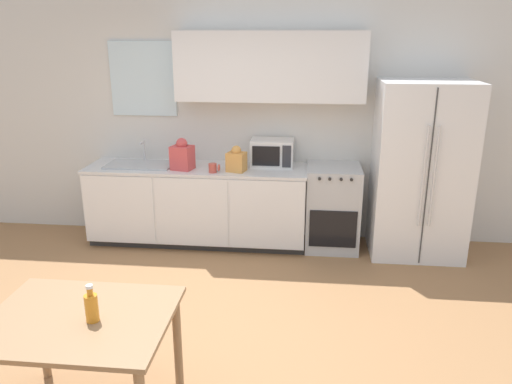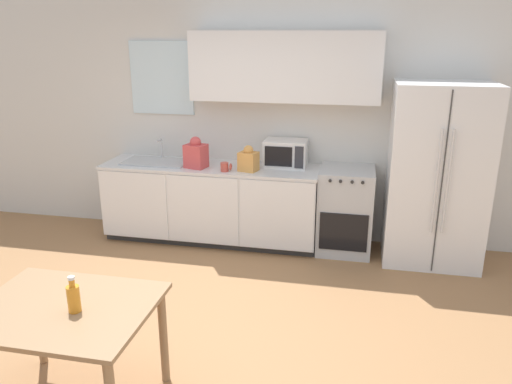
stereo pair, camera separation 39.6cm
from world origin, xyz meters
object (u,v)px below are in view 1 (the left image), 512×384
(oven_range, at_px, (332,207))
(refrigerator, at_px, (420,171))
(coffee_mug, at_px, (213,168))
(microwave, at_px, (272,153))
(dining_table, at_px, (80,332))
(drink_bottle, at_px, (92,307))

(oven_range, xyz_separation_m, refrigerator, (0.89, -0.05, 0.46))
(refrigerator, xyz_separation_m, coffee_mug, (-2.16, -0.17, 0.01))
(refrigerator, relative_size, microwave, 4.00)
(oven_range, xyz_separation_m, coffee_mug, (-1.27, -0.22, 0.47))
(coffee_mug, height_order, dining_table, coffee_mug)
(drink_bottle, bearing_deg, refrigerator, 49.57)
(oven_range, height_order, dining_table, oven_range)
(microwave, bearing_deg, oven_range, -8.98)
(refrigerator, height_order, microwave, refrigerator)
(drink_bottle, bearing_deg, dining_table, 163.74)
(refrigerator, bearing_deg, oven_range, 176.59)
(microwave, height_order, dining_table, microwave)
(refrigerator, xyz_separation_m, drink_bottle, (-2.37, -2.78, -0.10))
(refrigerator, bearing_deg, drink_bottle, -130.43)
(coffee_mug, xyz_separation_m, drink_bottle, (-0.22, -2.61, -0.11))
(microwave, xyz_separation_m, dining_table, (-0.91, -2.91, -0.41))
(refrigerator, xyz_separation_m, dining_table, (-2.47, -2.75, -0.30))
(refrigerator, height_order, drink_bottle, refrigerator)
(dining_table, bearing_deg, refrigerator, 48.09)
(oven_range, relative_size, drink_bottle, 4.05)
(microwave, distance_m, coffee_mug, 0.69)
(microwave, height_order, drink_bottle, microwave)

